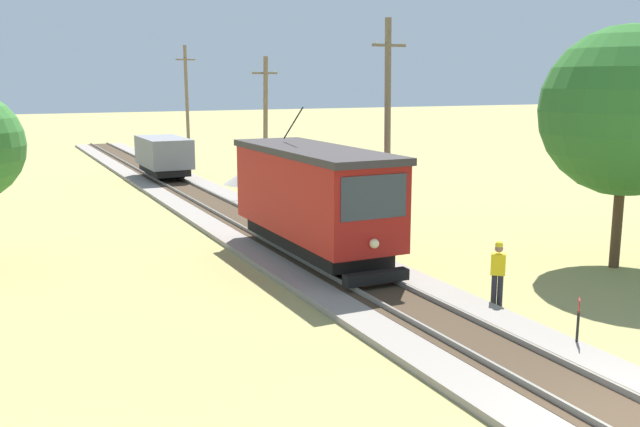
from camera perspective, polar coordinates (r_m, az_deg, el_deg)
The scene contains 9 objects.
red_tram at distance 23.14m, azimuth -0.55°, elevation 1.39°, with size 2.60×8.54×4.79m.
freight_car at distance 43.07m, azimuth -12.65°, elevation 4.66°, with size 2.40×5.20×2.31m.
utility_pole_near_tram at distance 26.31m, azimuth 5.54°, elevation 6.91°, with size 1.40×0.41×8.23m.
utility_pole_mid at distance 37.52m, azimuth -4.47°, elevation 7.31°, with size 1.40×0.58×7.23m.
utility_pole_far at distance 52.31m, azimuth -10.81°, elevation 8.82°, with size 1.40×0.43×8.48m.
trackside_signal_marker at distance 16.87m, azimuth 20.33°, elevation -8.24°, with size 0.21×0.21×1.18m.
gravel_pile at distance 41.23m, azimuth -5.82°, elevation 3.10°, with size 3.05×3.05×0.97m, color #9E998E.
track_worker at distance 19.34m, azimuth 14.33°, elevation -4.50°, with size 0.44×0.43×1.78m.
tree_left_near at distance 24.01m, azimuth 23.73°, elevation 7.66°, with size 5.34×5.34×7.71m.
Camera 1 is at (-9.74, -7.49, 5.98)m, focal length 39.19 mm.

